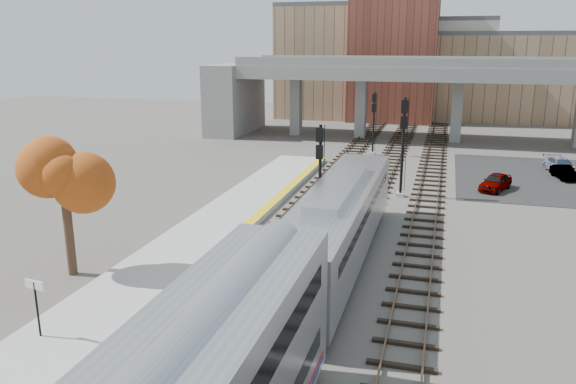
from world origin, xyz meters
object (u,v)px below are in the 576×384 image
at_px(signal_mast_near, 320,181).
at_px(car_b, 564,172).
at_px(locomotive, 339,222).
at_px(signal_mast_far, 373,126).
at_px(car_c, 561,166).
at_px(tree, 62,171).
at_px(signal_mast_mid, 403,148).
at_px(car_a, 496,182).

height_order(signal_mast_near, car_b, signal_mast_near).
xyz_separation_m(locomotive, car_b, (14.72, 23.36, -1.68)).
relative_size(signal_mast_far, car_c, 1.44).
xyz_separation_m(signal_mast_near, tree, (-10.28, -9.77, 2.15)).
xyz_separation_m(car_b, car_c, (0.15, 2.47, 0.08)).
relative_size(locomotive, signal_mast_near, 2.94).
distance_m(signal_mast_far, car_b, 18.08).
height_order(signal_mast_far, car_c, signal_mast_far).
distance_m(signal_mast_mid, signal_mast_far, 16.03).
distance_m(locomotive, car_c, 29.84).
bearing_deg(signal_mast_mid, car_a, 29.13).
distance_m(signal_mast_far, tree, 36.05).
xyz_separation_m(signal_mast_far, car_b, (16.82, -6.18, -2.41)).
bearing_deg(car_c, car_b, -106.67).
bearing_deg(car_b, signal_mast_near, -144.66).
relative_size(locomotive, tree, 2.69).
xyz_separation_m(tree, car_b, (27.10, 28.30, -4.66)).
distance_m(signal_mast_mid, tree, 23.88).
distance_m(tree, car_c, 41.36).
relative_size(signal_mast_near, car_c, 1.48).
xyz_separation_m(locomotive, tree, (-12.38, -4.94, 2.98)).
relative_size(signal_mast_near, tree, 0.91).
distance_m(car_a, car_b, 7.95).
bearing_deg(signal_mast_near, signal_mast_mid, 66.07).
xyz_separation_m(signal_mast_near, car_c, (16.97, 21.01, -2.43)).
distance_m(locomotive, tree, 13.66).
height_order(signal_mast_far, car_a, signal_mast_far).
relative_size(locomotive, signal_mast_mid, 2.60).
height_order(signal_mast_near, tree, tree).
distance_m(signal_mast_near, signal_mast_far, 24.72).
bearing_deg(locomotive, tree, -158.24).
xyz_separation_m(signal_mast_near, car_a, (11.02, 13.09, -2.41)).
height_order(signal_mast_mid, car_c, signal_mast_mid).
relative_size(signal_mast_mid, signal_mast_far, 1.16).
relative_size(signal_mast_near, car_b, 1.92).
bearing_deg(car_b, tree, -146.20).
xyz_separation_m(signal_mast_mid, car_c, (12.87, 11.77, -3.01)).
bearing_deg(signal_mast_far, car_b, -20.18).
bearing_deg(tree, car_b, 46.24).
bearing_deg(car_a, car_b, 66.96).
height_order(signal_mast_mid, tree, signal_mast_mid).
distance_m(car_a, car_c, 9.90).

